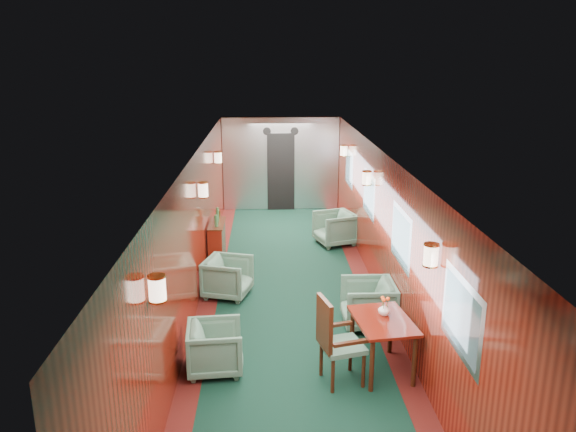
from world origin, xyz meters
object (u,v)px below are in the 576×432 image
(credenza, at_px, (217,242))
(armchair_left_near, at_px, (215,348))
(armchair_right_far, at_px, (335,228))
(armchair_right_near, at_px, (368,304))
(side_chair, at_px, (334,338))
(dining_table, at_px, (383,328))
(armchair_left_far, at_px, (228,277))

(credenza, bearing_deg, armchair_left_near, -85.68)
(armchair_left_near, xyz_separation_m, armchair_right_far, (2.12, 4.94, 0.04))
(armchair_right_near, bearing_deg, side_chair, -24.47)
(dining_table, height_order, armchair_left_far, dining_table)
(credenza, height_order, armchair_right_near, credenza)
(side_chair, height_order, armchair_left_near, side_chair)
(armchair_right_near, relative_size, armchair_right_far, 0.99)
(dining_table, bearing_deg, armchair_right_near, 79.83)
(credenza, distance_m, armchair_right_near, 3.66)
(side_chair, bearing_deg, dining_table, 6.30)
(dining_table, height_order, armchair_left_near, dining_table)
(armchair_right_near, bearing_deg, armchair_left_near, -61.55)
(credenza, height_order, armchair_right_far, credenza)
(side_chair, bearing_deg, armchair_left_near, 152.20)
(armchair_left_near, bearing_deg, dining_table, -97.39)
(side_chair, relative_size, armchair_left_near, 1.62)
(credenza, bearing_deg, armchair_left_far, -78.96)
(side_chair, height_order, armchair_right_near, side_chair)
(side_chair, relative_size, armchair_left_far, 1.55)
(armchair_left_far, height_order, armchair_right_near, armchair_right_near)
(armchair_left_far, distance_m, armchair_right_near, 2.44)
(armchair_left_far, xyz_separation_m, armchair_right_near, (2.15, -1.16, 0.02))
(side_chair, xyz_separation_m, armchair_left_far, (-1.46, 2.67, -0.28))
(credenza, xyz_separation_m, armchair_left_near, (0.29, -3.88, -0.10))
(armchair_left_far, relative_size, armchair_right_far, 0.94)
(armchair_right_near, bearing_deg, dining_table, -2.22)
(side_chair, distance_m, armchair_right_near, 1.68)
(armchair_left_near, xyz_separation_m, armchair_left_far, (0.01, 2.33, 0.01))
(armchair_left_far, bearing_deg, armchair_right_far, -23.11)
(credenza, bearing_deg, side_chair, -67.34)
(dining_table, bearing_deg, side_chair, -166.79)
(side_chair, distance_m, armchair_left_far, 3.05)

